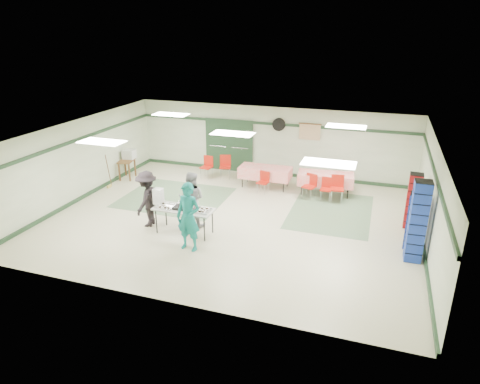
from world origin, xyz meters
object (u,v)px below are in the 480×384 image
(chair_b, at_px, (310,184))
(office_printer, at_px, (129,154))
(crate_stack_blue_b, at_px, (418,222))
(broom, at_px, (108,170))
(chair_c, at_px, (337,186))
(chair_loose_a, at_px, (225,164))
(chair_a, at_px, (327,186))
(serving_table, at_px, (184,210))
(chair_d, at_px, (264,180))
(crate_stack_red, at_px, (413,201))
(printer_table, at_px, (127,163))
(crate_stack_blue_a, at_px, (415,221))
(chair_loose_b, at_px, (207,165))
(volunteer_teal, at_px, (188,217))
(dining_table_b, at_px, (265,172))
(volunteer_grey, at_px, (191,199))
(volunteer_dark, at_px, (147,199))
(dining_table_a, at_px, (326,179))

(chair_b, relative_size, office_printer, 1.92)
(crate_stack_blue_b, height_order, broom, crate_stack_blue_b)
(chair_c, xyz_separation_m, chair_loose_a, (-4.41, 1.05, -0.01))
(chair_a, bearing_deg, serving_table, -131.54)
(chair_c, bearing_deg, chair_d, 173.13)
(chair_d, bearing_deg, crate_stack_red, -6.00)
(chair_c, xyz_separation_m, chair_d, (-2.56, -0.01, -0.08))
(printer_table, bearing_deg, chair_b, -10.35)
(chair_a, distance_m, crate_stack_blue_a, 3.78)
(chair_loose_a, bearing_deg, office_printer, 179.23)
(chair_loose_b, distance_m, crate_stack_blue_b, 8.51)
(serving_table, relative_size, crate_stack_blue_a, 1.12)
(volunteer_teal, relative_size, dining_table_b, 0.99)
(serving_table, height_order, broom, broom)
(volunteer_grey, relative_size, chair_d, 2.13)
(crate_stack_blue_a, distance_m, crate_stack_red, 1.34)
(volunteer_dark, bearing_deg, chair_a, 123.94)
(chair_a, height_order, chair_loose_a, chair_loose_a)
(serving_table, xyz_separation_m, crate_stack_blue_a, (6.14, 1.13, 0.06))
(chair_d, xyz_separation_m, crate_stack_red, (4.86, -1.35, 0.35))
(volunteer_dark, height_order, chair_loose_a, volunteer_dark)
(volunteer_dark, relative_size, chair_b, 1.96)
(volunteer_teal, xyz_separation_m, chair_loose_a, (-1.09, 5.69, -0.37))
(volunteer_grey, height_order, dining_table_a, volunteer_grey)
(crate_stack_blue_b, distance_m, office_printer, 10.84)
(volunteer_teal, relative_size, chair_c, 2.03)
(volunteer_grey, bearing_deg, chair_loose_b, -78.13)
(chair_c, xyz_separation_m, office_printer, (-8.00, 0.00, 0.36))
(chair_c, xyz_separation_m, crate_stack_blue_a, (2.30, -2.70, 0.22))
(dining_table_a, relative_size, printer_table, 2.30)
(chair_loose_b, bearing_deg, chair_b, -4.30)
(chair_c, height_order, crate_stack_blue_a, crate_stack_blue_a)
(chair_b, xyz_separation_m, broom, (-7.18, -1.29, 0.12))
(volunteer_grey, xyz_separation_m, chair_b, (2.95, 3.28, -0.31))
(dining_table_a, bearing_deg, chair_c, -55.64)
(volunteer_grey, distance_m, chair_loose_b, 4.32)
(crate_stack_blue_a, height_order, crate_stack_red, crate_stack_red)
(serving_table, distance_m, chair_d, 4.03)
(volunteer_teal, distance_m, volunteer_grey, 1.46)
(chair_loose_b, bearing_deg, volunteer_dark, -82.76)
(volunteer_grey, distance_m, chair_loose_a, 4.37)
(chair_loose_b, relative_size, crate_stack_blue_b, 0.41)
(volunteer_teal, distance_m, chair_b, 5.23)
(chair_d, bearing_deg, dining_table_b, 110.32)
(dining_table_b, height_order, office_printer, office_printer)
(dining_table_a, xyz_separation_m, crate_stack_blue_a, (2.77, -3.26, 0.21))
(crate_stack_red, xyz_separation_m, printer_table, (-10.30, 1.13, -0.21))
(dining_table_a, height_order, broom, broom)
(volunteer_dark, relative_size, broom, 1.35)
(chair_loose_a, bearing_deg, chair_loose_b, 179.67)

